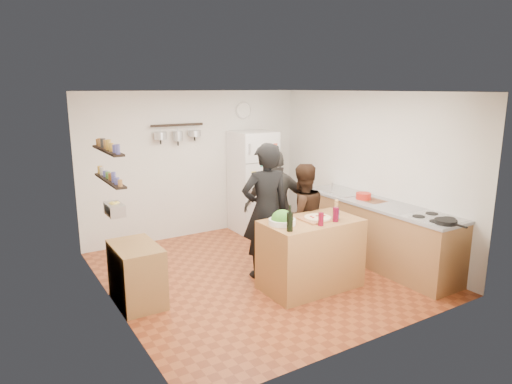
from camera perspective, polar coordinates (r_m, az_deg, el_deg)
room_shell at (r=6.48m, az=-1.33°, el=1.35°), size 4.20×4.20×4.20m
prep_island at (r=5.98m, az=6.85°, el=-7.71°), size 1.25×0.72×0.91m
pizza_board at (r=5.86m, az=7.71°, el=-3.35°), size 0.42×0.34×0.02m
pizza at (r=5.86m, az=7.71°, el=-3.17°), size 0.34×0.34×0.02m
salad_bowl at (r=5.62m, az=3.29°, el=-3.73°), size 0.33×0.33×0.07m
wine_bottle at (r=5.34m, az=4.25°, el=-3.74°), size 0.07×0.07×0.23m
wine_glass_near at (r=5.60m, az=8.11°, el=-3.38°), size 0.07×0.07×0.16m
wine_glass_far at (r=5.80m, az=9.93°, el=-2.78°), size 0.08×0.08×0.18m
pepper_mill at (r=6.13m, az=10.00°, el=-2.02°), size 0.05×0.05×0.16m
salt_canister at (r=5.91m, az=9.99°, el=-2.77°), size 0.08×0.08×0.12m
person_left at (r=6.15m, az=1.19°, el=-2.39°), size 0.74×0.55×1.85m
person_center at (r=6.48m, az=5.73°, el=-3.14°), size 0.83×0.70×1.53m
person_back at (r=6.77m, az=2.59°, el=-1.79°), size 1.06×0.72×1.67m
counter_run at (r=7.01m, az=14.85°, el=-4.97°), size 0.63×2.63×0.90m
stove_top at (r=6.29m, az=21.33°, el=-3.10°), size 0.60×0.62×0.02m
skillet at (r=6.07m, az=22.63°, el=-3.44°), size 0.27×0.27×0.05m
sink at (r=7.47m, az=10.37°, el=0.07°), size 0.50×0.80×0.03m
cutting_board at (r=6.97m, az=14.24°, el=-1.08°), size 0.30×0.40×0.02m
red_bowl at (r=7.01m, az=13.29°, el=-0.49°), size 0.22×0.22×0.09m
fridge at (r=8.18m, az=-0.38°, el=1.29°), size 0.70×0.68×1.80m
wall_clock at (r=8.30m, az=-1.59°, el=10.17°), size 0.30×0.03×0.30m
spice_shelf_lower at (r=5.55m, az=-17.81°, el=1.38°), size 0.12×1.00×0.02m
spice_shelf_upper at (r=5.49m, az=-18.06°, el=4.95°), size 0.12×1.00×0.02m
produce_basket at (r=5.63m, az=-17.27°, el=-2.08°), size 0.18×0.35×0.14m
side_table at (r=5.74m, az=-14.68°, el=-9.90°), size 0.50×0.80×0.73m
pot_rack at (r=7.67m, az=-9.80°, el=8.26°), size 0.90×0.04×0.04m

